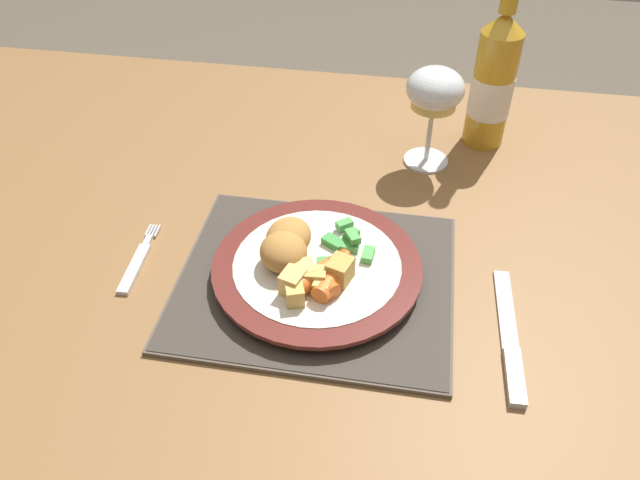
{
  "coord_description": "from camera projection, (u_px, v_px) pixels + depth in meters",
  "views": [
    {
      "loc": [
        0.08,
        -0.61,
        1.27
      ],
      "look_at": [
        -0.01,
        -0.07,
        0.78
      ],
      "focal_mm": 35.0,
      "sensor_mm": 36.0,
      "label": 1
    }
  ],
  "objects": [
    {
      "name": "wine_glass",
      "position": [
        435.0,
        94.0,
        0.85
      ],
      "size": [
        0.08,
        0.08,
        0.15
      ],
      "color": "silver",
      "rests_on": "dining_table"
    },
    {
      "name": "dinner_plate",
      "position": [
        317.0,
        269.0,
        0.73
      ],
      "size": [
        0.25,
        0.25,
        0.02
      ],
      "color": "silver",
      "rests_on": "placemat"
    },
    {
      "name": "table_knife",
      "position": [
        510.0,
        345.0,
        0.66
      ],
      "size": [
        0.02,
        0.19,
        0.01
      ],
      "color": "silver",
      "rests_on": "dining_table"
    },
    {
      "name": "green_beans_pile",
      "position": [
        345.0,
        245.0,
        0.74
      ],
      "size": [
        0.07,
        0.09,
        0.02
      ],
      "color": "#4CA84C",
      "rests_on": "dinner_plate"
    },
    {
      "name": "placemat",
      "position": [
        316.0,
        280.0,
        0.73
      ],
      "size": [
        0.32,
        0.28,
        0.01
      ],
      "color": "brown",
      "rests_on": "dining_table"
    },
    {
      "name": "glazed_carrots",
      "position": [
        324.0,
        276.0,
        0.69
      ],
      "size": [
        0.06,
        0.08,
        0.02
      ],
      "color": "#CC5119",
      "rests_on": "dinner_plate"
    },
    {
      "name": "bottle",
      "position": [
        494.0,
        80.0,
        0.9
      ],
      "size": [
        0.06,
        0.06,
        0.28
      ],
      "color": "gold",
      "rests_on": "dining_table"
    },
    {
      "name": "dining_table",
      "position": [
        339.0,
        273.0,
        0.86
      ],
      "size": [
        1.57,
        0.87,
        0.74
      ],
      "color": "olive",
      "rests_on": "ground"
    },
    {
      "name": "breaded_croquettes",
      "position": [
        286.0,
        244.0,
        0.72
      ],
      "size": [
        0.07,
        0.1,
        0.04
      ],
      "color": "#B77F3D",
      "rests_on": "dinner_plate"
    },
    {
      "name": "fork",
      "position": [
        137.0,
        263.0,
        0.76
      ],
      "size": [
        0.02,
        0.12,
        0.01
      ],
      "color": "silver",
      "rests_on": "dining_table"
    },
    {
      "name": "roast_potatoes",
      "position": [
        313.0,
        279.0,
        0.69
      ],
      "size": [
        0.08,
        0.07,
        0.03
      ],
      "color": "#E5BC66",
      "rests_on": "dinner_plate"
    }
  ]
}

